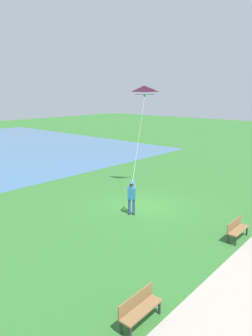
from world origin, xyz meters
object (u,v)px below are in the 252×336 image
object	(u,v)px
park_bench_near_walkway	(237,228)
park_bench_far_walkway	(139,307)
flying_kite	(144,93)
person_kite_flyer	(132,195)

from	to	relation	value
park_bench_near_walkway	park_bench_far_walkway	bearing A→B (deg)	91.32
park_bench_far_walkway	flying_kite	bearing A→B (deg)	-51.59
flying_kite	park_bench_far_walkway	bearing A→B (deg)	128.41
person_kite_flyer	flying_kite	world-z (taller)	flying_kite
person_kite_flyer	park_bench_far_walkway	size ratio (longest dim) A/B	1.21
park_bench_near_walkway	park_bench_far_walkway	world-z (taller)	same
park_bench_near_walkway	person_kite_flyer	bearing A→B (deg)	9.07
park_bench_far_walkway	park_bench_near_walkway	bearing A→B (deg)	-88.68
person_kite_flyer	flying_kite	size ratio (longest dim) A/B	0.37
flying_kite	park_bench_far_walkway	world-z (taller)	flying_kite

